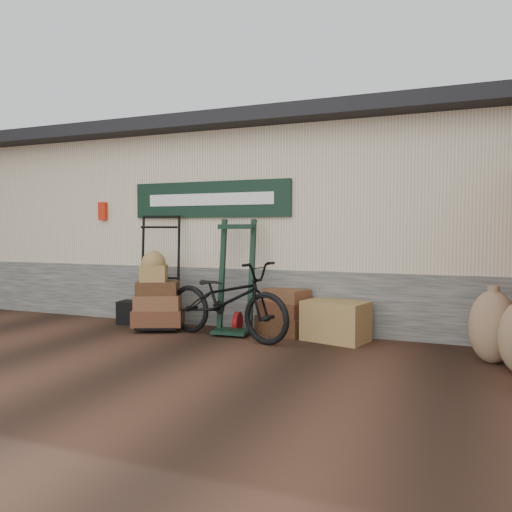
% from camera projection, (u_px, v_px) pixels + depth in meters
% --- Properties ---
extents(ground, '(80.00, 80.00, 0.00)m').
position_uv_depth(ground, '(198.00, 340.00, 6.70)').
color(ground, black).
rests_on(ground, ground).
extents(station_building, '(14.40, 4.10, 3.20)m').
position_uv_depth(station_building, '(268.00, 223.00, 9.16)').
color(station_building, '#4C4C47').
rests_on(station_building, ground).
extents(porter_trolley, '(1.06, 0.95, 1.74)m').
position_uv_depth(porter_trolley, '(160.00, 271.00, 7.51)').
color(porter_trolley, black).
rests_on(porter_trolley, ground).
extents(green_barrow, '(0.62, 0.54, 1.63)m').
position_uv_depth(green_barrow, '(235.00, 277.00, 7.13)').
color(green_barrow, black).
rests_on(green_barrow, ground).
extents(suitcase_stack, '(0.86, 0.70, 0.66)m').
position_uv_depth(suitcase_stack, '(285.00, 311.00, 7.13)').
color(suitcase_stack, '#3A1D12').
rests_on(suitcase_stack, ground).
extents(wicker_hamper, '(0.93, 0.72, 0.53)m').
position_uv_depth(wicker_hamper, '(336.00, 321.00, 6.68)').
color(wicker_hamper, olive).
rests_on(wicker_hamper, ground).
extents(black_trunk, '(0.40, 0.35, 0.36)m').
position_uv_depth(black_trunk, '(131.00, 312.00, 7.89)').
color(black_trunk, black).
rests_on(black_trunk, ground).
extents(bicycle, '(1.17, 2.15, 1.18)m').
position_uv_depth(bicycle, '(227.00, 295.00, 6.82)').
color(bicycle, black).
rests_on(bicycle, ground).
extents(burlap_sack_left, '(0.58, 0.51, 0.82)m').
position_uv_depth(burlap_sack_left, '(493.00, 327.00, 5.54)').
color(burlap_sack_left, brown).
rests_on(burlap_sack_left, ground).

